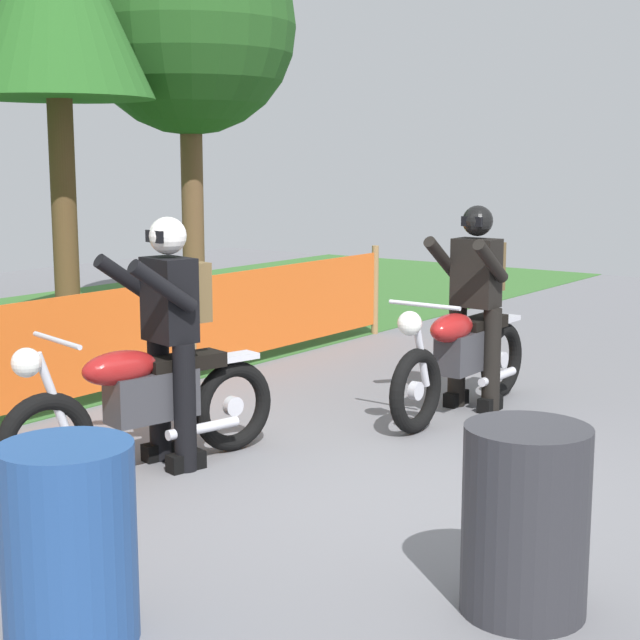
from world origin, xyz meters
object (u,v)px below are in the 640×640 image
object	(u,v)px
motorcycle_lead	(462,356)
oil_drum	(69,544)
motorcycle_trailing	(144,402)
rider_trailing	(171,327)
rider_lead	(476,296)
spare_drum	(525,520)

from	to	relation	value
motorcycle_lead	oil_drum	world-z (taller)	motorcycle_lead
motorcycle_trailing	rider_trailing	distance (m)	0.53
motorcycle_lead	rider_trailing	xyz separation A→B (m)	(-2.35, 0.93, 0.47)
motorcycle_trailing	oil_drum	distance (m)	2.31
rider_lead	rider_trailing	size ratio (longest dim) A/B	1.00
rider_lead	spare_drum	xyz separation A→B (m)	(-3.18, -1.93, -0.51)
rider_lead	oil_drum	size ratio (longest dim) A/B	1.92
motorcycle_trailing	spare_drum	xyz separation A→B (m)	(-0.38, -2.90, -0.04)
motorcycle_lead	rider_lead	xyz separation A→B (m)	(0.23, 0.00, 0.47)
motorcycle_lead	spare_drum	bearing A→B (deg)	33.48
rider_lead	rider_trailing	distance (m)	2.74
motorcycle_trailing	oil_drum	world-z (taller)	motorcycle_trailing
motorcycle_trailing	spare_drum	bearing A→B (deg)	95.26
motorcycle_lead	spare_drum	size ratio (longest dim) A/B	2.37
oil_drum	spare_drum	bearing A→B (deg)	-45.61
motorcycle_trailing	rider_trailing	size ratio (longest dim) A/B	1.21
spare_drum	rider_lead	bearing A→B (deg)	31.20
rider_trailing	motorcycle_trailing	bearing A→B (deg)	0.51
motorcycle_trailing	rider_trailing	world-z (taller)	rider_trailing
motorcycle_trailing	oil_drum	xyz separation A→B (m)	(-1.80, -1.45, -0.04)
motorcycle_lead	rider_lead	world-z (taller)	rider_lead
oil_drum	motorcycle_trailing	bearing A→B (deg)	38.79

